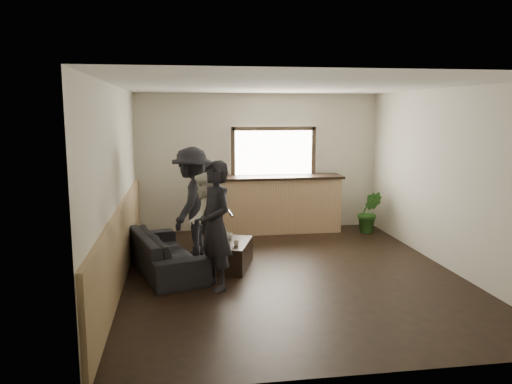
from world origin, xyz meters
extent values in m
cube|color=black|center=(0.00, 0.00, 0.00)|extent=(5.00, 6.00, 0.01)
cube|color=silver|center=(0.00, 0.00, 2.80)|extent=(5.00, 6.00, 0.01)
cube|color=beige|center=(0.00, 3.00, 1.40)|extent=(5.00, 0.01, 2.80)
cube|color=beige|center=(0.00, -3.00, 1.40)|extent=(5.00, 0.01, 2.80)
cube|color=beige|center=(-2.50, 0.00, 1.40)|extent=(0.01, 6.00, 2.80)
cube|color=beige|center=(2.50, 0.00, 1.40)|extent=(0.01, 6.00, 2.80)
cube|color=tan|center=(-2.47, 0.00, 0.55)|extent=(0.06, 5.90, 1.10)
cube|color=tan|center=(0.30, 2.68, 0.55)|extent=(2.60, 0.60, 1.10)
cube|color=black|center=(0.30, 2.68, 1.12)|extent=(2.70, 0.68, 0.05)
cube|color=white|center=(0.30, 2.96, 1.60)|extent=(1.60, 0.06, 0.90)
cube|color=#3F3326|center=(0.30, 2.93, 2.09)|extent=(1.72, 0.08, 0.08)
cube|color=#3F3326|center=(-0.54, 2.93, 1.60)|extent=(0.08, 0.08, 1.06)
cube|color=#3F3326|center=(1.14, 2.93, 1.60)|extent=(0.08, 0.08, 1.06)
imported|color=black|center=(-1.87, 0.43, 0.30)|extent=(1.35, 2.19, 0.60)
cube|color=black|center=(-0.84, 0.41, 0.21)|extent=(0.78, 1.05, 0.41)
imported|color=silver|center=(-0.86, 0.62, 0.46)|extent=(0.13, 0.13, 0.09)
imported|color=silver|center=(-0.79, 0.19, 0.46)|extent=(0.13, 0.13, 0.09)
imported|color=#2D6623|center=(2.15, 2.27, 0.43)|extent=(0.56, 0.50, 0.86)
imported|color=black|center=(-1.15, -0.46, 0.89)|extent=(0.64, 0.76, 1.78)
cube|color=black|center=(-0.95, -0.38, 1.05)|extent=(0.11, 0.10, 0.12)
cube|color=white|center=(-0.95, -0.38, 1.05)|extent=(0.09, 0.09, 0.11)
imported|color=silver|center=(-1.25, 0.43, 0.76)|extent=(0.69, 0.82, 1.52)
cube|color=black|center=(-1.03, 0.39, 0.98)|extent=(0.10, 0.09, 0.12)
cube|color=white|center=(-1.03, 0.39, 0.99)|extent=(0.09, 0.08, 0.11)
imported|color=black|center=(-1.42, 1.13, 0.93)|extent=(1.08, 1.37, 1.86)
cube|color=black|center=(-1.21, 1.05, 0.95)|extent=(0.11, 0.10, 0.12)
cube|color=white|center=(-1.21, 1.04, 0.96)|extent=(0.09, 0.09, 0.11)
imported|color=black|center=(-1.11, 1.80, 0.79)|extent=(0.91, 0.94, 1.57)
cube|color=black|center=(-0.95, 1.65, 1.44)|extent=(0.12, 0.11, 0.12)
cube|color=white|center=(-0.95, 1.64, 1.44)|extent=(0.10, 0.10, 0.11)
camera|label=1|loc=(-1.61, -7.13, 2.44)|focal=35.00mm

